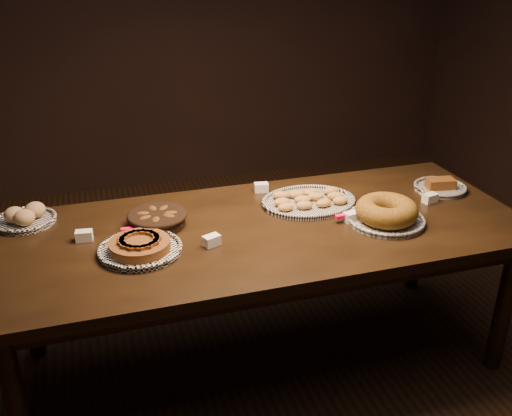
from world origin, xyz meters
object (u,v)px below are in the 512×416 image
object	(u,v)px
apple_tart_plate	(140,247)
bundt_cake_plate	(386,213)
buffet_table	(262,241)
madeleine_platter	(309,201)

from	to	relation	value
apple_tart_plate	bundt_cake_plate	xyz separation A→B (m)	(1.10, -0.05, 0.02)
buffet_table	bundt_cake_plate	distance (m)	0.57
buffet_table	madeleine_platter	bearing A→B (deg)	29.23
bundt_cake_plate	madeleine_platter	bearing A→B (deg)	143.83
madeleine_platter	bundt_cake_plate	xyz separation A→B (m)	(0.26, -0.29, 0.03)
buffet_table	bundt_cake_plate	size ratio (longest dim) A/B	6.01
buffet_table	madeleine_platter	distance (m)	0.34
madeleine_platter	bundt_cake_plate	distance (m)	0.39
buffet_table	madeleine_platter	xyz separation A→B (m)	(0.29, 0.16, 0.09)
madeleine_platter	buffet_table	bearing A→B (deg)	-133.41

